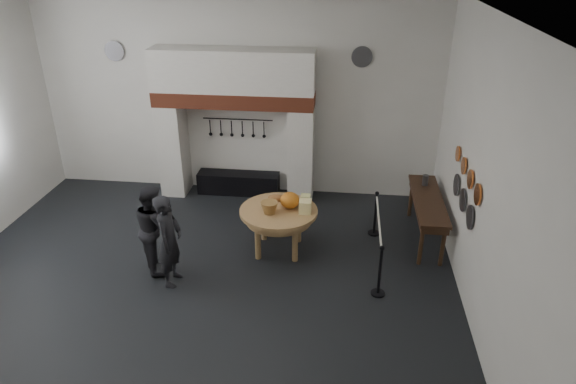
# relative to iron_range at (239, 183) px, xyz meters

# --- Properties ---
(floor) EXTENTS (9.00, 8.00, 0.02)m
(floor) POSITION_rel_iron_range_xyz_m (0.00, -3.72, -0.25)
(floor) COLOR black
(floor) RESTS_ON ground
(ceiling) EXTENTS (9.00, 8.00, 0.02)m
(ceiling) POSITION_rel_iron_range_xyz_m (0.00, -3.72, 4.25)
(ceiling) COLOR silver
(ceiling) RESTS_ON wall_back
(wall_back) EXTENTS (9.00, 0.02, 4.50)m
(wall_back) POSITION_rel_iron_range_xyz_m (0.00, 0.28, 2.00)
(wall_back) COLOR silver
(wall_back) RESTS_ON floor
(wall_front) EXTENTS (9.00, 0.02, 4.50)m
(wall_front) POSITION_rel_iron_range_xyz_m (0.00, -7.72, 2.00)
(wall_front) COLOR silver
(wall_front) RESTS_ON floor
(wall_right) EXTENTS (0.02, 8.00, 4.50)m
(wall_right) POSITION_rel_iron_range_xyz_m (4.50, -3.72, 2.00)
(wall_right) COLOR silver
(wall_right) RESTS_ON floor
(chimney_pier_left) EXTENTS (0.55, 0.70, 2.15)m
(chimney_pier_left) POSITION_rel_iron_range_xyz_m (-1.48, -0.07, 0.82)
(chimney_pier_left) COLOR silver
(chimney_pier_left) RESTS_ON floor
(chimney_pier_right) EXTENTS (0.55, 0.70, 2.15)m
(chimney_pier_right) POSITION_rel_iron_range_xyz_m (1.48, -0.07, 0.82)
(chimney_pier_right) COLOR silver
(chimney_pier_right) RESTS_ON floor
(hearth_brick_band) EXTENTS (3.50, 0.72, 0.32)m
(hearth_brick_band) POSITION_rel_iron_range_xyz_m (0.00, -0.07, 2.06)
(hearth_brick_band) COLOR #9E442B
(hearth_brick_band) RESTS_ON chimney_pier_left
(chimney_hood) EXTENTS (3.50, 0.70, 0.90)m
(chimney_hood) POSITION_rel_iron_range_xyz_m (0.00, -0.07, 2.67)
(chimney_hood) COLOR silver
(chimney_hood) RESTS_ON hearth_brick_band
(iron_range) EXTENTS (1.90, 0.45, 0.50)m
(iron_range) POSITION_rel_iron_range_xyz_m (0.00, 0.00, 0.00)
(iron_range) COLOR black
(iron_range) RESTS_ON floor
(utensil_rail) EXTENTS (1.60, 0.02, 0.02)m
(utensil_rail) POSITION_rel_iron_range_xyz_m (0.00, 0.20, 1.50)
(utensil_rail) COLOR black
(utensil_rail) RESTS_ON wall_back
(work_table) EXTENTS (1.59, 1.59, 0.07)m
(work_table) POSITION_rel_iron_range_xyz_m (1.27, -2.36, 0.59)
(work_table) COLOR tan
(work_table) RESTS_ON floor
(pumpkin) EXTENTS (0.36, 0.36, 0.31)m
(pumpkin) POSITION_rel_iron_range_xyz_m (1.47, -2.26, 0.78)
(pumpkin) COLOR orange
(pumpkin) RESTS_ON work_table
(cheese_block_big) EXTENTS (0.22, 0.22, 0.24)m
(cheese_block_big) POSITION_rel_iron_range_xyz_m (1.77, -2.41, 0.74)
(cheese_block_big) COLOR #F8E794
(cheese_block_big) RESTS_ON work_table
(cheese_block_small) EXTENTS (0.18, 0.18, 0.20)m
(cheese_block_small) POSITION_rel_iron_range_xyz_m (1.75, -2.11, 0.72)
(cheese_block_small) COLOR #D2D27D
(cheese_block_small) RESTS_ON work_table
(wicker_basket) EXTENTS (0.35, 0.35, 0.22)m
(wicker_basket) POSITION_rel_iron_range_xyz_m (1.12, -2.51, 0.73)
(wicker_basket) COLOR #A06E3A
(wicker_basket) RESTS_ON work_table
(bread_loaf) EXTENTS (0.31, 0.18, 0.13)m
(bread_loaf) POSITION_rel_iron_range_xyz_m (1.17, -2.01, 0.69)
(bread_loaf) COLOR #A8643B
(bread_loaf) RESTS_ON work_table
(visitor_near) EXTENTS (0.43, 0.63, 1.68)m
(visitor_near) POSITION_rel_iron_range_xyz_m (-0.44, -3.59, 0.59)
(visitor_near) COLOR black
(visitor_near) RESTS_ON floor
(visitor_far) EXTENTS (0.95, 1.01, 1.65)m
(visitor_far) POSITION_rel_iron_range_xyz_m (-0.84, -3.19, 0.57)
(visitor_far) COLOR black
(visitor_far) RESTS_ON floor
(side_table) EXTENTS (0.55, 2.20, 0.06)m
(side_table) POSITION_rel_iron_range_xyz_m (4.10, -1.61, 0.62)
(side_table) COLOR #381F14
(side_table) RESTS_ON floor
(pewter_jug) EXTENTS (0.12, 0.12, 0.22)m
(pewter_jug) POSITION_rel_iron_range_xyz_m (4.10, -1.01, 0.76)
(pewter_jug) COLOR #515257
(pewter_jug) RESTS_ON side_table
(copper_pan_a) EXTENTS (0.03, 0.34, 0.34)m
(copper_pan_a) POSITION_rel_iron_range_xyz_m (4.46, -3.52, 1.70)
(copper_pan_a) COLOR #C6662D
(copper_pan_a) RESTS_ON wall_right
(copper_pan_b) EXTENTS (0.03, 0.32, 0.32)m
(copper_pan_b) POSITION_rel_iron_range_xyz_m (4.46, -2.97, 1.70)
(copper_pan_b) COLOR #C6662D
(copper_pan_b) RESTS_ON wall_right
(copper_pan_c) EXTENTS (0.03, 0.30, 0.30)m
(copper_pan_c) POSITION_rel_iron_range_xyz_m (4.46, -2.42, 1.70)
(copper_pan_c) COLOR #C6662D
(copper_pan_c) RESTS_ON wall_right
(copper_pan_d) EXTENTS (0.03, 0.28, 0.28)m
(copper_pan_d) POSITION_rel_iron_range_xyz_m (4.46, -1.87, 1.70)
(copper_pan_d) COLOR #C6662D
(copper_pan_d) RESTS_ON wall_right
(pewter_plate_left) EXTENTS (0.03, 0.40, 0.40)m
(pewter_plate_left) POSITION_rel_iron_range_xyz_m (4.46, -3.32, 1.20)
(pewter_plate_left) COLOR #4C4C51
(pewter_plate_left) RESTS_ON wall_right
(pewter_plate_mid) EXTENTS (0.03, 0.40, 0.40)m
(pewter_plate_mid) POSITION_rel_iron_range_xyz_m (4.46, -2.72, 1.20)
(pewter_plate_mid) COLOR #4C4C51
(pewter_plate_mid) RESTS_ON wall_right
(pewter_plate_right) EXTENTS (0.03, 0.40, 0.40)m
(pewter_plate_right) POSITION_rel_iron_range_xyz_m (4.46, -2.12, 1.20)
(pewter_plate_right) COLOR #4C4C51
(pewter_plate_right) RESTS_ON wall_right
(pewter_plate_back_left) EXTENTS (0.44, 0.03, 0.44)m
(pewter_plate_back_left) POSITION_rel_iron_range_xyz_m (-2.70, 0.24, 2.95)
(pewter_plate_back_left) COLOR #4C4C51
(pewter_plate_back_left) RESTS_ON wall_back
(pewter_plate_back_right) EXTENTS (0.44, 0.03, 0.44)m
(pewter_plate_back_right) POSITION_rel_iron_range_xyz_m (2.70, 0.24, 2.95)
(pewter_plate_back_right) COLOR #4C4C51
(pewter_plate_back_right) RESTS_ON wall_back
(barrier_post_near) EXTENTS (0.05, 0.05, 0.90)m
(barrier_post_near) POSITION_rel_iron_range_xyz_m (3.12, -3.55, 0.20)
(barrier_post_near) COLOR black
(barrier_post_near) RESTS_ON floor
(barrier_post_far) EXTENTS (0.05, 0.05, 0.90)m
(barrier_post_far) POSITION_rel_iron_range_xyz_m (3.12, -1.55, 0.20)
(barrier_post_far) COLOR black
(barrier_post_far) RESTS_ON floor
(barrier_rope) EXTENTS (0.04, 2.00, 0.04)m
(barrier_rope) POSITION_rel_iron_range_xyz_m (3.12, -2.55, 0.60)
(barrier_rope) COLOR silver
(barrier_rope) RESTS_ON barrier_post_near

